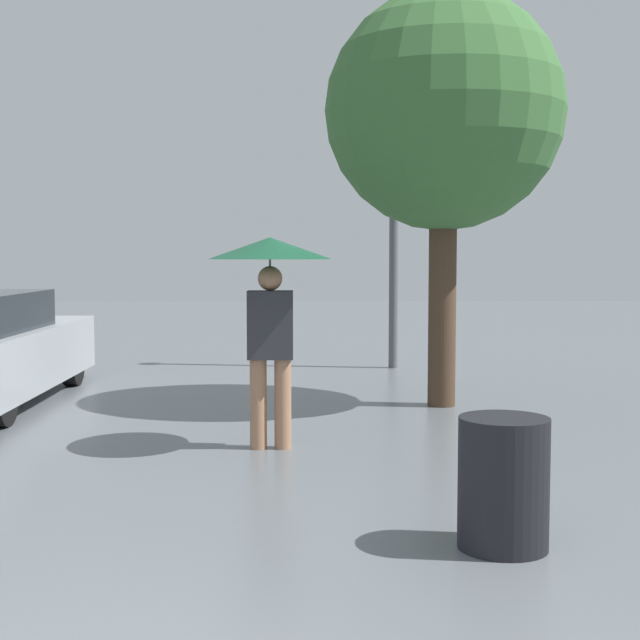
% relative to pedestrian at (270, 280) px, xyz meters
% --- Properties ---
extents(pedestrian, '(1.09, 1.09, 1.86)m').
position_rel_pedestrian_xyz_m(pedestrian, '(0.00, 0.00, 0.00)').
color(pedestrian, '#9E7051').
rests_on(pedestrian, ground_plane).
extents(tree, '(2.65, 2.65, 4.63)m').
position_rel_pedestrian_xyz_m(tree, '(1.87, 2.20, 1.78)').
color(tree, '#473323').
rests_on(tree, ground_plane).
extents(street_lamp, '(0.31, 0.31, 5.02)m').
position_rel_pedestrian_xyz_m(street_lamp, '(1.67, 5.58, 1.52)').
color(street_lamp, '#515456').
rests_on(street_lamp, ground_plane).
extents(trash_bin, '(0.53, 0.53, 0.77)m').
position_rel_pedestrian_xyz_m(trash_bin, '(1.44, -2.71, -1.11)').
color(trash_bin, black).
rests_on(trash_bin, ground_plane).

